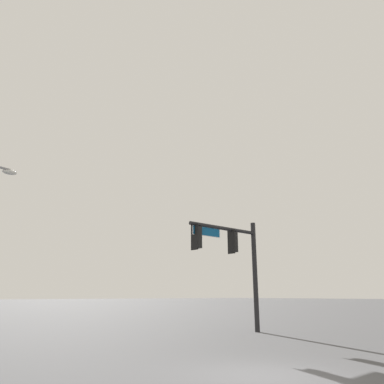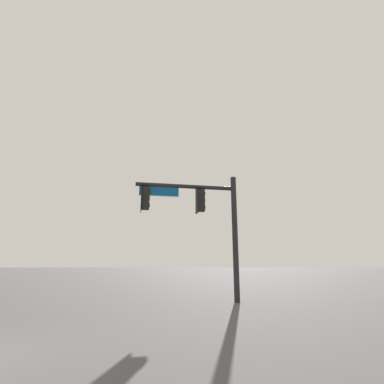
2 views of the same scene
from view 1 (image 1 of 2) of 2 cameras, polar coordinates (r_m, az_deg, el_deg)
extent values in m
plane|color=#474749|center=(10.42, 11.47, -25.87)|extent=(400.00, 400.00, 0.00)
cylinder|color=black|center=(21.95, 9.59, -12.43)|extent=(0.27, 0.27, 6.02)
cylinder|color=black|center=(20.40, 4.90, -5.55)|extent=(4.87, 0.43, 0.19)
cube|color=black|center=(20.69, 6.00, -7.54)|extent=(0.06, 0.52, 1.30)
cube|color=black|center=(20.82, 6.36, -7.58)|extent=(0.38, 0.34, 1.10)
cylinder|color=black|center=(20.92, 6.31, -5.93)|extent=(0.04, 0.04, 0.12)
cylinder|color=#340503|center=(21.02, 6.70, -6.74)|extent=(0.04, 0.22, 0.22)
cylinder|color=yellow|center=(20.97, 6.73, -7.63)|extent=(0.04, 0.22, 0.22)
cylinder|color=black|center=(20.93, 6.76, -8.52)|extent=(0.04, 0.22, 0.22)
cube|color=black|center=(18.83, 0.39, -6.85)|extent=(0.06, 0.52, 1.30)
cube|color=black|center=(18.96, 0.82, -6.90)|extent=(0.38, 0.34, 1.10)
cylinder|color=black|center=(19.06, 0.81, -5.09)|extent=(0.04, 0.04, 0.12)
cylinder|color=#340503|center=(19.14, 1.26, -5.98)|extent=(0.04, 0.22, 0.22)
cylinder|color=yellow|center=(19.09, 1.27, -6.96)|extent=(0.04, 0.22, 0.22)
cylinder|color=black|center=(19.04, 1.28, -7.94)|extent=(0.04, 0.22, 0.22)
cube|color=#0A4C7F|center=(19.44, 2.23, -6.04)|extent=(1.86, 0.13, 0.42)
cube|color=white|center=(19.44, 2.23, -6.04)|extent=(1.92, 0.12, 0.48)
ellipsoid|color=silver|center=(16.95, -26.06, 2.73)|extent=(0.56, 0.28, 0.20)
camera|label=2|loc=(12.03, 50.18, -11.23)|focal=28.00mm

